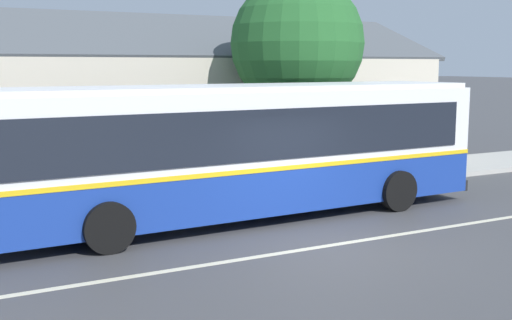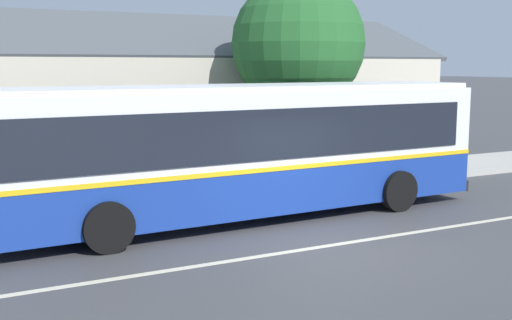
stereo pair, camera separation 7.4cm
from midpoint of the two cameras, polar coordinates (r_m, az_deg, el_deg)
The scene contains 8 objects.
ground_plane at distance 12.88m, azimuth 6.76°, elevation -7.56°, with size 300.00×300.00×0.00m, color #424244.
sidewalk_far at distance 17.99m, azimuth -4.10°, elevation -2.69°, with size 60.00×3.00×0.15m, color #ADAAA3.
lane_divider_stripe at distance 12.87m, azimuth 6.76°, elevation -7.55°, with size 60.00×0.16×0.01m, color beige.
community_building at distance 24.17m, azimuth -9.68°, elevation 4.67°, with size 21.25×8.70×6.44m.
transit_bus at distance 14.69m, azimuth -1.61°, elevation 1.11°, with size 12.49×3.04×3.09m.
bench_down_street at distance 17.02m, azimuth -12.28°, elevation -1.79°, with size 1.78×0.51×0.94m.
street_tree_primary at distance 20.09m, azimuth 3.89°, elevation 10.26°, with size 4.13×4.13×6.27m.
bus_stop_sign at distance 20.38m, azimuth 13.84°, elevation 2.84°, with size 0.36×0.07×2.40m.
Camera 2 is at (-7.00, -10.21, 3.53)m, focal length 45.00 mm.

